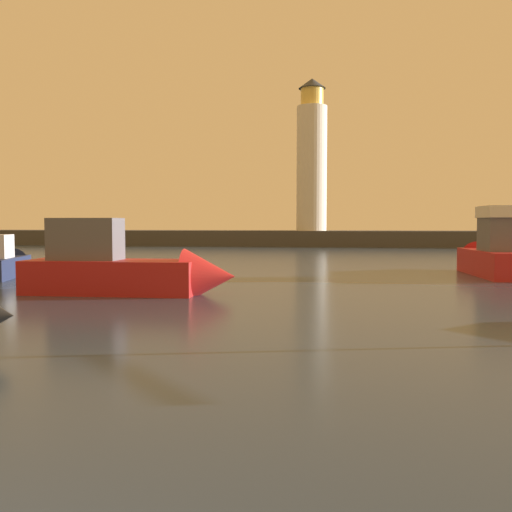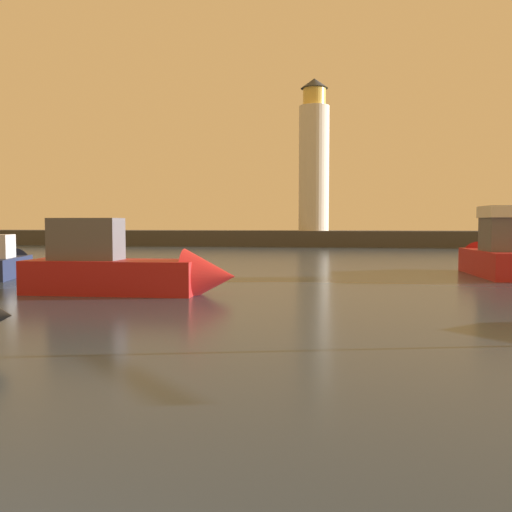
# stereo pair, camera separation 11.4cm
# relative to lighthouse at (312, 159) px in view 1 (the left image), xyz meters

# --- Properties ---
(ground_plane) EXTENTS (220.00, 220.00, 0.00)m
(ground_plane) POSITION_rel_lighthouse_xyz_m (0.45, -31.98, -9.98)
(ground_plane) COLOR #2D3D51
(breakwater) EXTENTS (84.83, 5.80, 1.77)m
(breakwater) POSITION_rel_lighthouse_xyz_m (0.45, -0.00, -9.09)
(breakwater) COLOR #423F3D
(breakwater) RESTS_ON ground_plane
(lighthouse) EXTENTS (3.46, 3.46, 17.32)m
(lighthouse) POSITION_rel_lighthouse_xyz_m (0.00, 0.00, 0.00)
(lighthouse) COLOR silver
(lighthouse) RESTS_ON breakwater
(motorboat_0) EXTENTS (8.03, 2.35, 3.17)m
(motorboat_0) POSITION_rel_lighthouse_xyz_m (-4.25, -45.42, -9.07)
(motorboat_0) COLOR #B21E1E
(motorboat_0) RESTS_ON ground_plane
(motorboat_1) EXTENTS (2.38, 7.93, 3.72)m
(motorboat_1) POSITION_rel_lighthouse_xyz_m (11.08, -35.17, -8.87)
(motorboat_1) COLOR #B21E1E
(motorboat_1) RESTS_ON ground_plane
(motorboat_3) EXTENTS (3.22, 6.29, 2.37)m
(motorboat_3) POSITION_rel_lighthouse_xyz_m (-13.17, -39.62, -9.31)
(motorboat_3) COLOR #1E284C
(motorboat_3) RESTS_ON ground_plane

